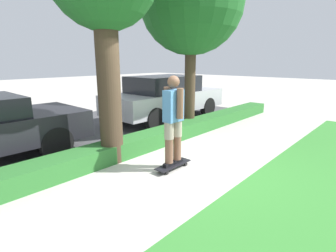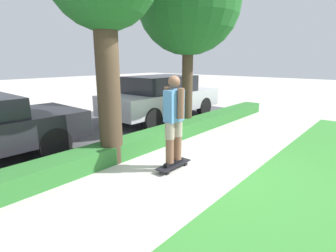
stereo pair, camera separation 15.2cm
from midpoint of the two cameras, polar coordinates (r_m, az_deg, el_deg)
ground_plane at (r=5.34m, az=6.65°, el=-8.98°), size 60.00×60.00×0.00m
street_asphalt at (r=8.35m, az=-17.51°, el=-1.00°), size 13.09×5.00×0.01m
hedge_row at (r=6.27m, az=-5.31°, el=-3.60°), size 13.09×0.60×0.37m
skateboard at (r=5.22m, az=1.96°, el=-8.49°), size 0.83×0.24×0.10m
skater_person at (r=4.94m, az=2.05°, el=1.61°), size 0.50×0.44×1.72m
tree_mid at (r=8.07m, az=5.74°, el=25.17°), size 2.90×2.90×5.12m
parked_car_middle at (r=9.44m, az=-0.06°, el=6.41°), size 4.67×1.88×1.56m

